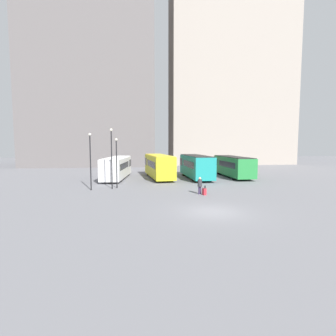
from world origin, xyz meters
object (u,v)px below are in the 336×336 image
lamp_post_0 (90,157)px  lamp_post_1 (112,154)px  bus_0 (117,167)px  bus_1 (159,165)px  lamp_post_2 (117,159)px  bus_2 (196,166)px  bus_3 (233,166)px  traveler (200,184)px  suitcase (204,192)px

lamp_post_0 → lamp_post_1: (2.06, 0.65, 0.26)m
bus_0 → lamp_post_0: (-1.83, -9.13, 1.83)m
bus_1 → lamp_post_2: size_ratio=2.05×
bus_2 → bus_3: bus_2 is taller
bus_2 → lamp_post_2: bearing=123.6°
bus_1 → traveler: bus_1 is taller
bus_1 → lamp_post_0: (-7.60, -9.37, 1.68)m
bus_3 → suitcase: bearing=149.9°
bus_1 → bus_2: bus_1 is taller
bus_2 → lamp_post_0: bearing=121.6°
bus_1 → traveler: size_ratio=6.74×
bus_3 → traveler: bus_3 is taller
bus_1 → lamp_post_0: 12.18m
traveler → lamp_post_1: 9.81m
lamp_post_1 → lamp_post_2: size_ratio=1.19×
bus_2 → lamp_post_2: 12.66m
suitcase → traveler: bearing=28.9°
bus_0 → lamp_post_0: size_ratio=1.83×
bus_2 → suitcase: (-1.74, -12.10, -1.42)m
traveler → suitcase: size_ratio=1.81×
bus_0 → lamp_post_0: lamp_post_0 is taller
bus_0 → lamp_post_1: (0.23, -8.48, 2.09)m
bus_3 → lamp_post_0: (-18.43, -9.56, 1.82)m
bus_3 → suitcase: bus_3 is taller
bus_2 → suitcase: bearing=169.7°
lamp_post_2 → traveler: bearing=-28.3°
bus_2 → lamp_post_1: (-10.67, -7.84, 1.96)m
suitcase → lamp_post_0: 11.99m
bus_3 → traveler: 14.98m
lamp_post_0 → lamp_post_2: (2.52, 1.15, -0.25)m
bus_2 → lamp_post_1: 13.39m
lamp_post_0 → suitcase: bearing=-18.2°
lamp_post_0 → lamp_post_1: size_ratio=0.92×
bus_0 → bus_2: bus_2 is taller
bus_2 → traveler: (-2.08, -11.71, -0.77)m
bus_2 → lamp_post_0: lamp_post_0 is taller
bus_3 → lamp_post_1: size_ratio=1.66×
bus_0 → suitcase: size_ratio=11.88×
traveler → bus_1: bearing=1.0°
traveler → lamp_post_0: (-10.65, 3.22, 2.46)m
bus_2 → lamp_post_0: (-12.74, -8.49, 1.70)m
bus_1 → traveler: bearing=-172.7°
bus_0 → traveler: bearing=-138.8°
bus_0 → traveler: bus_0 is taller
traveler → lamp_post_1: lamp_post_1 is taller
bus_2 → traveler: bearing=167.8°
lamp_post_0 → lamp_post_1: 2.18m
bus_1 → bus_0: bearing=86.0°
bus_0 → bus_2: size_ratio=1.05×
bus_2 → suitcase: size_ratio=11.33×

